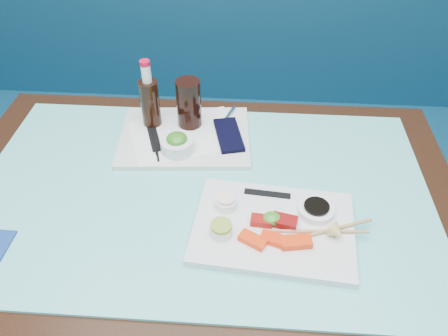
# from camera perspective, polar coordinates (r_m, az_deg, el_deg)

# --- Properties ---
(booth_bench) EXTENTS (3.00, 0.56, 1.17)m
(booth_bench) POSITION_cam_1_polar(r_m,az_deg,el_deg) (2.06, -0.06, 5.94)
(booth_bench) COLOR navy
(booth_bench) RESTS_ON ground
(dining_table) EXTENTS (1.40, 0.90, 0.75)m
(dining_table) POSITION_cam_1_polar(r_m,az_deg,el_deg) (1.24, -2.79, -5.96)
(dining_table) COLOR black
(dining_table) RESTS_ON ground
(glass_top) EXTENTS (1.22, 0.76, 0.01)m
(glass_top) POSITION_cam_1_polar(r_m,az_deg,el_deg) (1.18, -2.93, -3.12)
(glass_top) COLOR #69D3D2
(glass_top) RESTS_ON dining_table
(sashimi_plate) EXTENTS (0.41, 0.31, 0.02)m
(sashimi_plate) POSITION_cam_1_polar(r_m,az_deg,el_deg) (1.08, 6.46, -7.77)
(sashimi_plate) COLOR white
(sashimi_plate) RESTS_ON glass_top
(salmon_left) EXTENTS (0.07, 0.06, 0.02)m
(salmon_left) POSITION_cam_1_polar(r_m,az_deg,el_deg) (1.03, 3.77, -9.35)
(salmon_left) COLOR #FF380A
(salmon_left) RESTS_ON sashimi_plate
(salmon_mid) EXTENTS (0.07, 0.05, 0.02)m
(salmon_mid) POSITION_cam_1_polar(r_m,az_deg,el_deg) (1.04, 6.58, -9.24)
(salmon_mid) COLOR #FF2F0A
(salmon_mid) RESTS_ON sashimi_plate
(salmon_right) EXTENTS (0.08, 0.05, 0.02)m
(salmon_right) POSITION_cam_1_polar(r_m,az_deg,el_deg) (1.04, 9.39, -9.52)
(salmon_right) COLOR #F43709
(salmon_right) RESTS_ON sashimi_plate
(tuna_left) EXTENTS (0.06, 0.04, 0.02)m
(tuna_left) POSITION_cam_1_polar(r_m,az_deg,el_deg) (1.07, 4.92, -6.87)
(tuna_left) COLOR maroon
(tuna_left) RESTS_ON sashimi_plate
(tuna_right) EXTENTS (0.07, 0.05, 0.02)m
(tuna_right) POSITION_cam_1_polar(r_m,az_deg,el_deg) (1.07, 7.88, -6.93)
(tuna_right) COLOR maroon
(tuna_right) RESTS_ON sashimi_plate
(seaweed_garnish) EXTENTS (0.05, 0.05, 0.03)m
(seaweed_garnish) POSITION_cam_1_polar(r_m,az_deg,el_deg) (1.07, 6.28, -6.58)
(seaweed_garnish) COLOR #368F21
(seaweed_garnish) RESTS_ON sashimi_plate
(ramekin_wasabi) EXTENTS (0.07, 0.07, 0.02)m
(ramekin_wasabi) POSITION_cam_1_polar(r_m,az_deg,el_deg) (1.04, -0.37, -8.17)
(ramekin_wasabi) COLOR white
(ramekin_wasabi) RESTS_ON sashimi_plate
(wasabi_fill) EXTENTS (0.07, 0.07, 0.01)m
(wasabi_fill) POSITION_cam_1_polar(r_m,az_deg,el_deg) (1.03, -0.37, -7.56)
(wasabi_fill) COLOR #93AF38
(wasabi_fill) RESTS_ON ramekin_wasabi
(ramekin_ginger) EXTENTS (0.07, 0.07, 0.02)m
(ramekin_ginger) POSITION_cam_1_polar(r_m,az_deg,el_deg) (1.10, 0.24, -4.58)
(ramekin_ginger) COLOR white
(ramekin_ginger) RESTS_ON sashimi_plate
(ginger_fill) EXTENTS (0.06, 0.06, 0.01)m
(ginger_fill) POSITION_cam_1_polar(r_m,az_deg,el_deg) (1.09, 0.25, -3.98)
(ginger_fill) COLOR white
(ginger_fill) RESTS_ON ramekin_ginger
(soy_dish) EXTENTS (0.10, 0.10, 0.02)m
(soy_dish) POSITION_cam_1_polar(r_m,az_deg,el_deg) (1.11, 11.93, -5.34)
(soy_dish) COLOR white
(soy_dish) RESTS_ON sashimi_plate
(soy_fill) EXTENTS (0.08, 0.08, 0.01)m
(soy_fill) POSITION_cam_1_polar(r_m,az_deg,el_deg) (1.10, 12.02, -4.92)
(soy_fill) COLOR black
(soy_fill) RESTS_ON soy_dish
(lemon_wedge) EXTENTS (0.05, 0.05, 0.04)m
(lemon_wedge) POSITION_cam_1_polar(r_m,az_deg,el_deg) (1.06, 14.54, -8.18)
(lemon_wedge) COLOR #DEC869
(lemon_wedge) RESTS_ON sashimi_plate
(chopstick_sleeve) EXTENTS (0.12, 0.03, 0.00)m
(chopstick_sleeve) POSITION_cam_1_polar(r_m,az_deg,el_deg) (1.14, 5.68, -3.35)
(chopstick_sleeve) COLOR black
(chopstick_sleeve) RESTS_ON sashimi_plate
(wooden_chopstick_a) EXTENTS (0.23, 0.02, 0.01)m
(wooden_chopstick_a) POSITION_cam_1_polar(r_m,az_deg,el_deg) (1.07, 12.46, -8.08)
(wooden_chopstick_a) COLOR tan
(wooden_chopstick_a) RESTS_ON sashimi_plate
(wooden_chopstick_b) EXTENTS (0.24, 0.10, 0.01)m
(wooden_chopstick_b) POSITION_cam_1_polar(r_m,az_deg,el_deg) (1.07, 12.99, -8.08)
(wooden_chopstick_b) COLOR tan
(wooden_chopstick_b) RESTS_ON sashimi_plate
(serving_tray) EXTENTS (0.41, 0.32, 0.01)m
(serving_tray) POSITION_cam_1_polar(r_m,az_deg,el_deg) (1.35, -5.15, 4.11)
(serving_tray) COLOR silver
(serving_tray) RESTS_ON glass_top
(paper_placemat) EXTENTS (0.37, 0.32, 0.00)m
(paper_placemat) POSITION_cam_1_polar(r_m,az_deg,el_deg) (1.34, -5.17, 4.39)
(paper_placemat) COLOR white
(paper_placemat) RESTS_ON serving_tray
(seaweed_bowl) EXTENTS (0.11, 0.11, 0.04)m
(seaweed_bowl) POSITION_cam_1_polar(r_m,az_deg,el_deg) (1.27, -6.13, 3.02)
(seaweed_bowl) COLOR white
(seaweed_bowl) RESTS_ON serving_tray
(seaweed_salad) EXTENTS (0.07, 0.07, 0.03)m
(seaweed_salad) POSITION_cam_1_polar(r_m,az_deg,el_deg) (1.26, -6.20, 3.82)
(seaweed_salad) COLOR #327A1C
(seaweed_salad) RESTS_ON seaweed_bowl
(cola_glass) EXTENTS (0.08, 0.08, 0.15)m
(cola_glass) POSITION_cam_1_polar(r_m,az_deg,el_deg) (1.34, -4.62, 8.38)
(cola_glass) COLOR black
(cola_glass) RESTS_ON serving_tray
(navy_pouch) EXTENTS (0.11, 0.17, 0.01)m
(navy_pouch) POSITION_cam_1_polar(r_m,az_deg,el_deg) (1.33, 0.61, 4.35)
(navy_pouch) COLOR black
(navy_pouch) RESTS_ON serving_tray
(fork) EXTENTS (0.04, 0.09, 0.01)m
(fork) POSITION_cam_1_polar(r_m,az_deg,el_deg) (1.41, 0.63, 6.94)
(fork) COLOR silver
(fork) RESTS_ON serving_tray
(black_chopstick_a) EXTENTS (0.07, 0.19, 0.01)m
(black_chopstick_a) POSITION_cam_1_polar(r_m,az_deg,el_deg) (1.35, -9.40, 4.33)
(black_chopstick_a) COLOR black
(black_chopstick_a) RESTS_ON serving_tray
(black_chopstick_b) EXTENTS (0.08, 0.25, 0.01)m
(black_chopstick_b) POSITION_cam_1_polar(r_m,az_deg,el_deg) (1.35, -9.07, 4.34)
(black_chopstick_b) COLOR black
(black_chopstick_b) RESTS_ON serving_tray
(tray_sleeve) EXTENTS (0.08, 0.17, 0.00)m
(tray_sleeve) POSITION_cam_1_polar(r_m,az_deg,el_deg) (1.35, -9.23, 4.31)
(tray_sleeve) COLOR black
(tray_sleeve) RESTS_ON serving_tray
(cola_bottle_body) EXTENTS (0.06, 0.06, 0.17)m
(cola_bottle_body) POSITION_cam_1_polar(r_m,az_deg,el_deg) (1.36, -9.58, 8.06)
(cola_bottle_body) COLOR black
(cola_bottle_body) RESTS_ON glass_top
(cola_bottle_neck) EXTENTS (0.03, 0.03, 0.05)m
(cola_bottle_neck) POSITION_cam_1_polar(r_m,az_deg,el_deg) (1.31, -10.13, 12.06)
(cola_bottle_neck) COLOR white
(cola_bottle_neck) RESTS_ON cola_bottle_body
(cola_bottle_cap) EXTENTS (0.04, 0.04, 0.01)m
(cola_bottle_cap) POSITION_cam_1_polar(r_m,az_deg,el_deg) (1.29, -10.31, 13.37)
(cola_bottle_cap) COLOR red
(cola_bottle_cap) RESTS_ON cola_bottle_neck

